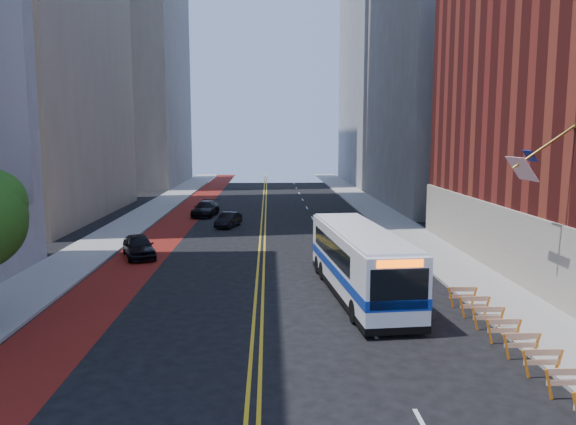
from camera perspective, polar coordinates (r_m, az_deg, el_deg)
The scene contains 14 objects.
ground at distance 18.32m, azimuth -3.52°, elevation -18.28°, with size 160.00×160.00×0.00m, color black.
sidewalk_left at distance 48.75m, azimuth -16.83°, elevation -1.94°, with size 4.00×140.00×0.15m, color gray.
sidewalk_right at distance 48.51m, azimuth 11.76°, elevation -1.81°, with size 4.00×140.00×0.15m, color gray.
bus_lane_paint at distance 47.92m, azimuth -12.31°, elevation -2.03°, with size 3.60×140.00×0.01m, color #61140D.
center_line_inner at distance 47.14m, azimuth -2.79°, elevation -2.02°, with size 0.14×140.00×0.01m, color gold.
center_line_outer at distance 47.14m, azimuth -2.35°, elevation -2.02°, with size 0.14×140.00×0.01m, color gold.
lane_dashes at distance 55.21m, azimuth 2.50°, elevation -0.57°, with size 0.14×98.20×0.01m.
midrise_right_near at distance 69.30m, azimuth 17.83°, elevation 17.39°, with size 18.00×26.00×40.00m, color slate.
midrise_right_far at distance 99.25m, azimuth 12.43°, elevation 18.95°, with size 20.00×28.00×55.00m, color gray.
construction_barriers at distance 23.07m, azimuth 21.82°, elevation -11.41°, with size 1.42×10.91×1.00m.
transit_bus at distance 28.58m, azimuth 7.26°, elevation -4.91°, with size 3.80×12.64×3.42m.
car_a at distance 38.68m, azimuth -14.93°, elevation -3.31°, with size 1.80×4.48×1.53m, color black.
car_b at distance 50.06m, azimuth -6.07°, elevation -0.74°, with size 1.35×3.88×1.28m, color black.
car_c at distance 57.13m, azimuth -8.38°, elevation 0.39°, with size 2.08×5.12×1.48m, color black.
Camera 1 is at (0.50, -16.45, 8.05)m, focal length 35.00 mm.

